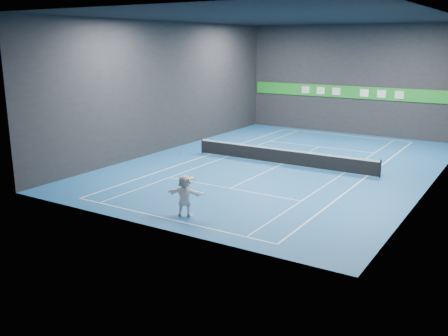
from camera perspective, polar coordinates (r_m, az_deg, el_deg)
The scene contains 20 objects.
ground at distance 32.12m, azimuth 6.65°, elevation 0.45°, with size 26.00×26.00×0.00m, color #1A5793.
ceiling at distance 31.23m, azimuth 7.14°, elevation 16.69°, with size 26.00×26.00×0.00m, color black.
wall_back at distance 43.44m, azimuth 14.35°, elevation 9.72°, with size 18.00×0.10×9.00m, color black.
wall_front at distance 20.45m, azimuth -8.96°, elevation 5.30°, with size 18.00×0.10×9.00m, color black.
wall_left at distance 36.10m, azimuth -6.30°, elevation 9.23°, with size 0.10×26.00×9.00m, color black.
wall_right at distance 28.73m, azimuth 23.45°, elevation 6.86°, with size 0.10×26.00×9.00m, color black.
baseline_near at distance 22.40m, azimuth -6.65°, elevation -5.73°, with size 10.98×0.08×0.01m, color white.
baseline_far at distance 42.95m, azimuth 13.52°, elevation 3.66°, with size 10.98×0.08×0.01m, color white.
sideline_doubles_left at distance 34.75m, azimuth -1.54°, elevation 1.60°, with size 0.08×23.78×0.01m, color white.
sideline_doubles_right at distance 30.27m, azimuth 16.06°, elevation -0.88°, with size 0.08×23.78×0.01m, color white.
sideline_singles_left at distance 34.03m, azimuth 0.40°, elevation 1.33°, with size 0.06×23.78×0.01m, color white.
sideline_singles_right at distance 30.66m, azimuth 13.60°, elevation -0.53°, with size 0.06×23.78×0.01m, color white.
service_line_near at distance 26.67m, azimuth 0.71°, elevation -2.34°, with size 8.23×0.06×0.01m, color white.
service_line_far at distance 37.87m, azimuth 10.83°, elevation 2.41°, with size 8.23×0.06×0.01m, color white.
center_service_line at distance 32.12m, azimuth 6.65°, elevation 0.45°, with size 0.06×12.80×0.01m, color white.
player at distance 22.37m, azimuth -4.52°, elevation -3.16°, with size 1.75×0.56×1.89m, color white.
tennis_ball at distance 21.94m, azimuth -5.03°, elevation 1.74°, with size 0.07×0.07×0.07m, color #D0FB29.
tennis_net at distance 32.00m, azimuth 6.68°, elevation 1.38°, with size 12.50×0.10×1.07m.
sponsor_banner at distance 43.46m, azimuth 14.24°, elevation 8.40°, with size 17.64×0.11×1.00m.
tennis_racket at distance 22.00m, azimuth -3.72°, elevation -1.54°, with size 0.45×0.41×0.61m.
Camera 1 is at (13.26, -28.24, 7.64)m, focal length 40.00 mm.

